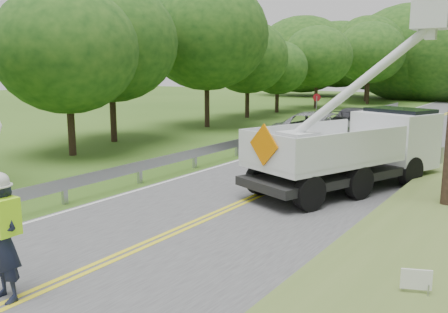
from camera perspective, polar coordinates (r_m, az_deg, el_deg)
The scene contains 10 objects.
ground at distance 8.96m, azimuth -23.06°, elevation -15.47°, with size 140.00×140.00×0.00m, color #2F5318.
road at distance 19.83m, azimuth 13.15°, elevation -0.70°, with size 7.20×96.00×0.03m.
guardrail at distance 22.25m, azimuth 4.39°, elevation 2.19°, with size 0.18×48.00×0.77m.
treeline_left at distance 37.06m, azimuth 6.02°, elevation 12.71°, with size 9.93×56.23×9.48m.
flagger at distance 8.59m, azimuth -25.17°, elevation -8.26°, with size 1.20×0.49×3.28m.
bucket_truck at distance 15.86m, azimuth 17.12°, elevation 1.96°, with size 5.14×7.32×6.81m.
suv_silver at distance 23.08m, azimuth 11.40°, elevation 3.19°, with size 2.92×6.34×1.76m, color #A2A5A9.
suv_darkgrey at distance 29.48m, azimuth 15.63°, elevation 4.30°, with size 2.06×5.06×1.47m, color #36373E.
stop_sign_permanent at distance 29.29m, azimuth 11.04°, elevation 5.90°, with size 0.41×0.30×2.27m.
yard_sign at distance 8.33m, azimuth 22.07°, elevation -13.70°, with size 0.45×0.22×0.69m.
Camera 1 is at (6.95, -4.18, 3.82)m, focal length 38.07 mm.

